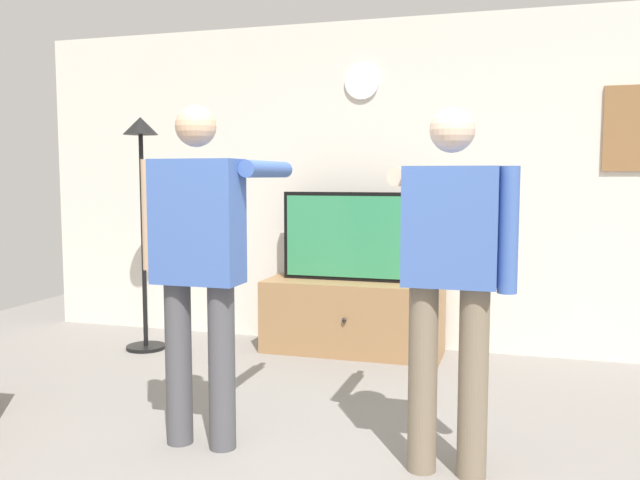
{
  "coord_description": "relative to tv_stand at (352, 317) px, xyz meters",
  "views": [
    {
      "loc": [
        1.07,
        -2.54,
        1.43
      ],
      "look_at": [
        -0.06,
        1.2,
        1.05
      ],
      "focal_mm": 37.4,
      "sensor_mm": 36.0,
      "label": 1
    }
  ],
  "objects": [
    {
      "name": "floor_lamp",
      "position": [
        -1.66,
        -0.39,
        1.07
      ],
      "size": [
        0.32,
        0.32,
        1.9
      ],
      "color": "black",
      "rests_on": "ground_plane"
    },
    {
      "name": "person_standing_nearer_couch",
      "position": [
        0.97,
        -2.0,
        0.7
      ],
      "size": [
        0.61,
        0.78,
        1.74
      ],
      "color": "#7A6B56",
      "rests_on": "ground_plane"
    },
    {
      "name": "television",
      "position": [
        -0.0,
        0.05,
        0.65
      ],
      "size": [
        1.18,
        0.07,
        0.72
      ],
      "color": "black",
      "rests_on": "tv_stand"
    },
    {
      "name": "back_wall",
      "position": [
        0.21,
        0.35,
        1.06
      ],
      "size": [
        6.4,
        0.1,
        2.7
      ],
      "primitive_type": "cube",
      "color": "silver",
      "rests_on": "ground_plane"
    },
    {
      "name": "wall_clock",
      "position": [
        0.0,
        0.29,
        1.91
      ],
      "size": [
        0.28,
        0.03,
        0.28
      ],
      "primitive_type": "cylinder",
      "rotation": [
        1.57,
        0.0,
        0.0
      ],
      "color": "white"
    },
    {
      "name": "person_standing_nearer_lamp",
      "position": [
        -0.31,
        -2.04,
        0.73
      ],
      "size": [
        0.64,
        0.78,
        1.78
      ],
      "color": "#4C4C51",
      "rests_on": "ground_plane"
    },
    {
      "name": "tv_stand",
      "position": [
        0.0,
        0.0,
        0.0
      ],
      "size": [
        1.44,
        0.53,
        0.58
      ],
      "color": "#997047",
      "rests_on": "ground_plane"
    }
  ]
}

